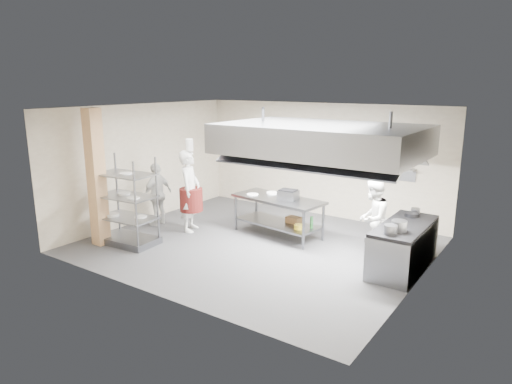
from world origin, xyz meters
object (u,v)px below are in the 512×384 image
Objects in this scene: chef_plating at (158,194)px; stockpot at (399,226)px; chef_line at (373,219)px; griddle at (288,195)px; chef_head at (190,191)px; island at (278,216)px; pass_rack at (126,201)px; cooking_range at (403,248)px.

stockpot is at bearing 90.11° from chef_plating.
chef_line is 2.05m from griddle.
chef_line is (4.24, 0.82, -0.16)m from chef_head.
stockpot is (3.07, -0.80, 0.54)m from island.
griddle is at bearing 35.82° from pass_rack.
pass_rack is 5.89m from cooking_range.
chef_plating is at bearing -178.06° from stockpot.
chef_head is 1.25× the size of chef_plating.
stockpot is (2.79, -0.80, -0.02)m from griddle.
cooking_range is 6.02m from chef_plating.
stockpot is at bearing -7.22° from island.
chef_head is at bearing 94.41° from chef_plating.
island is 7.82× the size of stockpot.
pass_rack is 1.00× the size of chef_head.
island is 2.34m from chef_line.
chef_line is 1.04× the size of chef_plating.
pass_rack reaches higher than stockpot.
cooking_range is 7.15× the size of stockpot.
chef_head is at bearing -162.06° from griddle.
island reaches higher than cooking_range.
island is 3.22m from stockpot.
cooking_range is at bearing -10.93° from griddle.
cooking_range is at bearing 1.11° from island.
griddle is (-2.77, 0.33, 0.59)m from cooking_range.
pass_rack is 1.24× the size of chef_plating.
chef_plating is 6.00m from stockpot.
pass_rack is 4.62× the size of griddle.
cooking_range is 0.74m from stockpot.
pass_rack is at bearing -128.64° from island.
stockpot is at bearing 43.35° from chef_line.
chef_line is 1.07m from stockpot.
chef_plating is (-5.24, -0.93, -0.03)m from chef_line.
stockpot is at bearing -20.01° from griddle.
chef_head reaches higher than chef_plating.
island is 1.33× the size of chef_line.
cooking_range is 4.71× the size of griddle.
chef_plating is at bearing -173.62° from cooking_range.
chef_plating is at bearing 103.68° from pass_rack.
chef_head reaches higher than island.
stockpot is (0.03, -0.46, 0.58)m from cooking_range.
chef_plating is 5.65× the size of stockpot.
island is at bearing 38.85° from pass_rack.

